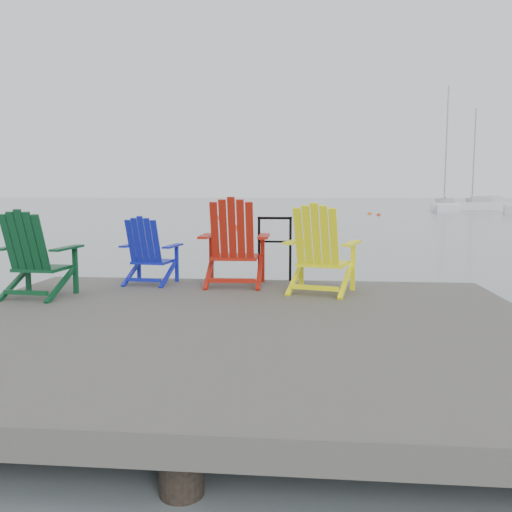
# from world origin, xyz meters

# --- Properties ---
(ground) EXTENTS (400.00, 400.00, 0.00)m
(ground) POSITION_xyz_m (0.00, 0.00, 0.00)
(ground) COLOR gray
(ground) RESTS_ON ground
(dock) EXTENTS (6.00, 5.00, 1.40)m
(dock) POSITION_xyz_m (0.00, 0.00, 0.35)
(dock) COLOR #312E2B
(dock) RESTS_ON ground
(handrail) EXTENTS (0.48, 0.04, 0.90)m
(handrail) POSITION_xyz_m (0.25, 2.45, 1.04)
(handrail) COLOR black
(handrail) RESTS_ON dock
(chair_green) EXTENTS (0.85, 0.79, 1.01)m
(chair_green) POSITION_xyz_m (-2.46, 0.93, 1.01)
(chair_green) COLOR #0A3B1E
(chair_green) RESTS_ON dock
(chair_blue) EXTENTS (0.77, 0.72, 0.90)m
(chair_blue) POSITION_xyz_m (-1.42, 1.98, 0.95)
(chair_blue) COLOR #101AAA
(chair_blue) RESTS_ON dock
(chair_red) EXTENTS (0.93, 0.86, 1.14)m
(chair_red) POSITION_xyz_m (-0.26, 1.95, 1.07)
(chair_red) COLOR #A2180B
(chair_red) RESTS_ON dock
(chair_yellow) EXTENTS (1.00, 0.95, 1.08)m
(chair_yellow) POSITION_xyz_m (0.86, 1.53, 1.04)
(chair_yellow) COLOR #FAFA0D
(chair_yellow) RESTS_ON dock
(sailboat_near) EXTENTS (3.94, 9.17, 12.21)m
(sailboat_near) POSITION_xyz_m (13.88, 49.00, 0.35)
(sailboat_near) COLOR white
(sailboat_near) RESTS_ON ground
(sailboat_far) EXTENTS (7.72, 3.12, 10.48)m
(sailboat_far) POSITION_xyz_m (17.82, 52.32, 0.36)
(sailboat_far) COLOR silver
(sailboat_far) RESTS_ON ground
(buoy_a) EXTENTS (0.37, 0.37, 0.37)m
(buoy_a) POSITION_xyz_m (-2.71, 20.85, 0.00)
(buoy_a) COLOR red
(buoy_a) RESTS_ON ground
(buoy_b) EXTENTS (0.32, 0.32, 0.32)m
(buoy_b) POSITION_xyz_m (-5.33, 31.61, 0.00)
(buoy_b) COLOR red
(buoy_b) RESTS_ON ground
(buoy_c) EXTENTS (0.34, 0.34, 0.34)m
(buoy_c) POSITION_xyz_m (6.21, 37.78, 0.00)
(buoy_c) COLOR red
(buoy_c) RESTS_ON ground
(buoy_d) EXTENTS (0.37, 0.37, 0.37)m
(buoy_d) POSITION_xyz_m (5.78, 40.00, 0.00)
(buoy_d) COLOR #E84F0D
(buoy_d) RESTS_ON ground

